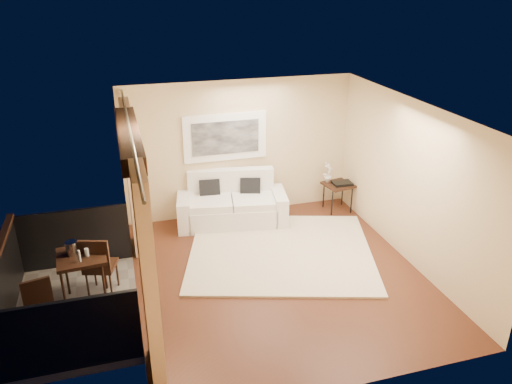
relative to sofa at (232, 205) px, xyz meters
name	(u,v)px	position (x,y,z in m)	size (l,w,h in m)	color
floor	(279,275)	(0.27, -2.09, -0.35)	(5.00, 5.00, 0.00)	#532918
room_shell	(129,137)	(-1.86, -2.09, 2.17)	(5.00, 6.40, 5.00)	white
balcony	(61,300)	(-3.03, -2.09, -0.18)	(1.81, 2.60, 1.17)	#605B56
curtains	(139,218)	(-1.84, -2.09, 0.98)	(0.16, 4.80, 2.64)	#D5AA83
artwork	(225,137)	(-0.01, 0.37, 1.27)	(1.62, 0.07, 0.92)	white
rug	(281,251)	(0.53, -1.41, -0.33)	(3.14, 2.74, 0.04)	beige
sofa	(232,205)	(0.00, 0.00, 0.00)	(2.20, 1.23, 1.00)	white
side_table	(338,187)	(2.20, -0.09, 0.17)	(0.63, 0.63, 0.58)	black
tray	(342,183)	(2.27, -0.13, 0.25)	(0.38, 0.28, 0.05)	black
orchid	(328,172)	(2.03, 0.05, 0.45)	(0.23, 0.16, 0.44)	white
bistro_table	(82,260)	(-2.69, -1.96, 0.36)	(0.73, 0.73, 0.79)	black
balcony_chair_far	(98,263)	(-2.48, -1.88, 0.23)	(0.54, 0.54, 1.00)	black
balcony_chair_near	(40,307)	(-3.21, -2.65, 0.14)	(0.45, 0.45, 0.86)	black
ice_bucket	(72,248)	(-2.80, -1.89, 0.54)	(0.18, 0.18, 0.20)	silver
candle	(86,247)	(-2.62, -1.81, 0.47)	(0.06, 0.06, 0.07)	red
vase	(79,256)	(-2.69, -2.14, 0.53)	(0.04, 0.04, 0.18)	silver
glass_a	(87,252)	(-2.60, -2.01, 0.50)	(0.06, 0.06, 0.12)	white
glass_b	(93,248)	(-2.51, -1.91, 0.50)	(0.06, 0.06, 0.12)	silver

